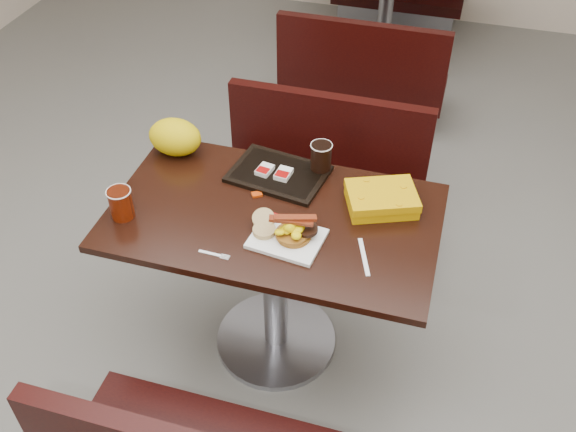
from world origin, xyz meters
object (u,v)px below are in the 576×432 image
(pancake_stack, at_px, (294,234))
(coffee_cup_near, at_px, (121,204))
(bench_near_n, at_px, (318,182))
(table_near, at_px, (275,284))
(paper_bag, at_px, (175,137))
(bench_far_s, at_px, (365,65))
(hashbrown_sleeve_right, at_px, (283,174))
(platter, at_px, (287,239))
(knife, at_px, (364,257))
(coffee_cup_far, at_px, (321,157))
(table_far, at_px, (385,15))
(tray, at_px, (278,174))
(hashbrown_sleeve_left, at_px, (265,170))
(clamshell, at_px, (382,199))
(fork, at_px, (210,253))

(pancake_stack, bearing_deg, coffee_cup_near, -175.44)
(bench_near_n, bearing_deg, table_near, -90.00)
(coffee_cup_near, height_order, paper_bag, paper_bag)
(bench_far_s, height_order, hashbrown_sleeve_right, hashbrown_sleeve_right)
(hashbrown_sleeve_right, bearing_deg, platter, -65.46)
(knife, bearing_deg, coffee_cup_far, -168.42)
(hashbrown_sleeve_right, height_order, paper_bag, paper_bag)
(pancake_stack, bearing_deg, table_far, 92.26)
(table_far, xyz_separation_m, coffee_cup_near, (-0.52, -2.76, 0.43))
(platter, relative_size, coffee_cup_far, 2.21)
(tray, bearing_deg, platter, -59.79)
(coffee_cup_near, bearing_deg, tray, 38.99)
(hashbrown_sleeve_right, relative_size, paper_bag, 0.35)
(hashbrown_sleeve_left, bearing_deg, knife, -25.43)
(bench_near_n, height_order, hashbrown_sleeve_right, hashbrown_sleeve_right)
(pancake_stack, bearing_deg, clamshell, 45.44)
(table_near, bearing_deg, fork, -120.41)
(coffee_cup_far, xyz_separation_m, clamshell, (0.26, -0.14, -0.04))
(pancake_stack, bearing_deg, table_near, 133.99)
(table_near, bearing_deg, paper_bag, 152.61)
(knife, height_order, coffee_cup_far, coffee_cup_far)
(coffee_cup_far, xyz_separation_m, paper_bag, (-0.59, -0.04, 0.00))
(fork, bearing_deg, coffee_cup_far, 67.06)
(platter, distance_m, coffee_cup_far, 0.42)
(table_far, relative_size, tray, 3.32)
(table_near, distance_m, fork, 0.48)
(pancake_stack, height_order, coffee_cup_far, coffee_cup_far)
(tray, bearing_deg, coffee_cup_far, 34.35)
(fork, bearing_deg, knife, 15.99)
(table_far, height_order, paper_bag, paper_bag)
(platter, relative_size, coffee_cup_near, 2.10)
(bench_far_s, distance_m, coffee_cup_near, 2.17)
(table_near, distance_m, coffee_cup_far, 0.54)
(fork, xyz_separation_m, paper_bag, (-0.34, 0.51, 0.07))
(table_far, bearing_deg, pancake_stack, -87.74)
(paper_bag, bearing_deg, bench_far_s, 73.35)
(table_near, relative_size, tray, 3.32)
(bench_near_n, relative_size, knife, 5.61)
(table_near, xyz_separation_m, pancake_stack, (0.11, -0.11, 0.40))
(bench_near_n, relative_size, coffee_cup_far, 9.06)
(coffee_cup_near, relative_size, coffee_cup_far, 1.06)
(platter, height_order, tray, tray)
(platter, height_order, knife, platter)
(tray, xyz_separation_m, coffee_cup_far, (0.15, 0.07, 0.06))
(table_far, relative_size, paper_bag, 5.55)
(clamshell, bearing_deg, platter, -158.16)
(table_near, bearing_deg, coffee_cup_near, -162.84)
(knife, distance_m, hashbrown_sleeve_right, 0.51)
(paper_bag, bearing_deg, clamshell, -6.79)
(platter, bearing_deg, knife, 5.11)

